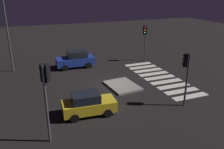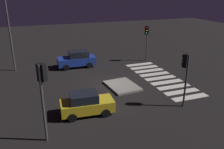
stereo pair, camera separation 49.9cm
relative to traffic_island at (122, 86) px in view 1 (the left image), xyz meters
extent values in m
plane|color=black|center=(0.73, 0.70, -0.09)|extent=(80.00, 80.00, 0.00)
cube|color=gray|center=(0.00, 0.00, 0.00)|extent=(3.42, 2.70, 0.18)
cube|color=#1E389E|center=(6.94, 2.63, 0.62)|extent=(1.86, 4.13, 0.84)
cube|color=black|center=(6.94, 2.38, 1.37)|extent=(1.65, 2.13, 0.68)
cylinder|color=black|center=(6.11, 3.92, 0.24)|extent=(0.26, 0.66, 0.66)
cylinder|color=black|center=(7.83, 3.88, 0.24)|extent=(0.26, 0.66, 0.66)
cylinder|color=black|center=(6.05, 1.38, 0.24)|extent=(0.26, 0.66, 0.66)
cylinder|color=black|center=(7.77, 1.34, 0.24)|extent=(0.26, 0.66, 0.66)
sphere|color=#F2EABF|center=(6.51, 4.64, 0.62)|extent=(0.22, 0.22, 0.22)
sphere|color=#F2EABF|center=(7.47, 4.62, 0.62)|extent=(0.22, 0.22, 0.22)
cube|color=gold|center=(-3.60, 4.08, 0.54)|extent=(1.82, 3.73, 0.74)
cube|color=black|center=(-3.59, 4.30, 1.21)|extent=(1.55, 1.96, 0.60)
cylinder|color=black|center=(-2.92, 2.90, 0.20)|extent=(0.25, 0.60, 0.58)
cylinder|color=black|center=(-4.45, 3.01, 0.20)|extent=(0.25, 0.60, 0.58)
cylinder|color=black|center=(-2.76, 5.15, 0.20)|extent=(0.25, 0.60, 0.58)
cylinder|color=black|center=(-4.28, 5.26, 0.20)|extent=(0.25, 0.60, 0.58)
sphere|color=#F2EABF|center=(-3.30, 2.27, 0.54)|extent=(0.19, 0.19, 0.19)
sphere|color=#F2EABF|center=(-4.16, 2.34, 0.54)|extent=(0.19, 0.19, 0.19)
cylinder|color=#47474C|center=(6.48, -5.76, 1.99)|extent=(0.14, 0.14, 4.17)
cube|color=black|center=(6.36, -5.63, 3.60)|extent=(0.54, 0.53, 0.96)
sphere|color=red|center=(6.23, -5.48, 3.90)|extent=(0.22, 0.22, 0.22)
sphere|color=orange|center=(6.23, -5.48, 3.60)|extent=(0.22, 0.22, 0.22)
sphere|color=green|center=(6.23, -5.48, 3.30)|extent=(0.22, 0.22, 0.22)
cylinder|color=#47474C|center=(-5.77, 7.04, 2.20)|extent=(0.14, 0.14, 4.58)
cube|color=black|center=(-5.64, 6.92, 4.01)|extent=(0.54, 0.54, 0.96)
sphere|color=red|center=(-5.50, 6.78, 4.31)|extent=(0.22, 0.22, 0.22)
sphere|color=orange|center=(-5.50, 6.78, 4.01)|extent=(0.22, 0.22, 0.22)
sphere|color=green|center=(-5.50, 6.78, 3.71)|extent=(0.22, 0.22, 0.22)
cylinder|color=#47474C|center=(-4.94, -2.88, 1.91)|extent=(0.14, 0.14, 3.99)
cube|color=black|center=(-4.78, -2.78, 3.42)|extent=(0.51, 0.54, 0.96)
sphere|color=red|center=(-4.62, -2.68, 3.72)|extent=(0.22, 0.22, 0.22)
sphere|color=orange|center=(-4.62, -2.68, 3.42)|extent=(0.22, 0.22, 0.22)
sphere|color=green|center=(-4.62, -2.68, 3.12)|extent=(0.22, 0.22, 0.22)
cylinder|color=#47474C|center=(7.98, 9.05, 3.75)|extent=(0.18, 0.18, 7.67)
cube|color=silver|center=(-3.87, -4.33, -0.08)|extent=(0.70, 3.20, 0.02)
cube|color=silver|center=(-2.72, -4.33, -0.08)|extent=(0.70, 3.20, 0.02)
cube|color=silver|center=(-1.57, -4.33, -0.08)|extent=(0.70, 3.20, 0.02)
cube|color=silver|center=(-0.42, -4.33, -0.08)|extent=(0.70, 3.20, 0.02)
cube|color=silver|center=(0.73, -4.33, -0.08)|extent=(0.70, 3.20, 0.02)
cube|color=silver|center=(1.88, -4.33, -0.08)|extent=(0.70, 3.20, 0.02)
cube|color=silver|center=(3.03, -4.33, -0.08)|extent=(0.70, 3.20, 0.02)
cube|color=silver|center=(4.18, -4.33, -0.08)|extent=(0.70, 3.20, 0.02)
cube|color=silver|center=(5.33, -4.33, -0.08)|extent=(0.70, 3.20, 0.02)
camera|label=1|loc=(-17.61, 7.85, 8.16)|focal=37.68mm
camera|label=2|loc=(-17.79, 7.39, 8.16)|focal=37.68mm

